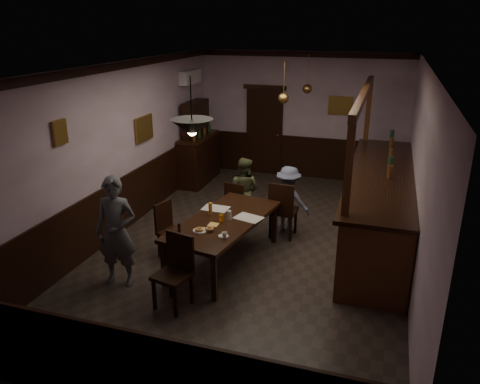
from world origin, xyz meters
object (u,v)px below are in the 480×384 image
at_px(chair_side, 169,227).
at_px(bar_counter, 379,204).
at_px(chair_far_right, 282,208).
at_px(person_standing, 116,232).
at_px(coffee_cup, 224,235).
at_px(person_seated_left, 244,191).
at_px(dining_table, 224,223).
at_px(chair_far_left, 237,203).
at_px(sideboard, 198,150).
at_px(pendant_iron, 192,128).
at_px(pendant_brass_far, 307,89).
at_px(pendant_brass_mid, 284,98).
at_px(person_seated_right, 288,200).
at_px(chair_near, 176,267).
at_px(soda_can, 221,218).

height_order(chair_side, bar_counter, bar_counter).
bearing_deg(chair_far_right, chair_side, 39.56).
bearing_deg(person_standing, chair_side, 63.77).
bearing_deg(coffee_cup, person_seated_left, 110.31).
bearing_deg(bar_counter, coffee_cup, -132.25).
bearing_deg(chair_far_right, bar_counter, -160.96).
relative_size(dining_table, chair_far_left, 2.60).
distance_m(coffee_cup, bar_counter, 3.05).
xyz_separation_m(chair_far_right, coffee_cup, (-0.44, -1.79, 0.23)).
relative_size(person_standing, person_seated_left, 1.28).
distance_m(dining_table, bar_counter, 2.80).
height_order(sideboard, pendant_iron, pendant_iron).
xyz_separation_m(coffee_cup, pendant_brass_far, (0.35, 4.27, 1.50)).
distance_m(person_seated_left, pendant_brass_mid, 1.87).
height_order(sideboard, bar_counter, bar_counter).
distance_m(chair_far_right, person_seated_right, 0.29).
relative_size(person_standing, pendant_iron, 2.16).
height_order(dining_table, sideboard, sideboard).
distance_m(chair_near, pendant_brass_far, 5.30).
distance_m(person_standing, pendant_brass_far, 5.25).
xyz_separation_m(chair_near, soda_can, (0.22, 1.18, 0.26)).
distance_m(person_seated_right, coffee_cup, 2.14).
relative_size(pendant_iron, pendant_brass_mid, 0.94).
bearing_deg(soda_can, pendant_brass_far, 81.14).
xyz_separation_m(person_standing, person_seated_left, (1.07, 2.65, -0.18)).
bearing_deg(chair_far_left, sideboard, -42.35).
bearing_deg(pendant_brass_far, sideboard, -179.07).
distance_m(chair_side, person_seated_left, 1.81).
bearing_deg(person_seated_right, chair_side, 53.98).
bearing_deg(dining_table, sideboard, 118.11).
height_order(chair_side, pendant_brass_far, pendant_brass_far).
bearing_deg(person_standing, sideboard, 88.70).
distance_m(sideboard, pendant_brass_mid, 3.08).
xyz_separation_m(chair_near, bar_counter, (2.50, 2.93, 0.10)).
xyz_separation_m(chair_near, person_standing, (-1.03, 0.25, 0.27)).
relative_size(soda_can, pendant_brass_far, 0.15).
relative_size(person_seated_right, coffee_cup, 15.51).
bearing_deg(coffee_cup, sideboard, 126.95).
bearing_deg(pendant_brass_far, bar_counter, -49.95).
bearing_deg(person_standing, pendant_brass_mid, 54.16).
xyz_separation_m(dining_table, bar_counter, (2.28, 1.63, -0.03)).
bearing_deg(soda_can, coffee_cup, -65.39).
bearing_deg(person_seated_left, chair_far_right, 160.93).
bearing_deg(chair_far_left, pendant_iron, 103.13).
relative_size(person_seated_left, pendant_brass_far, 1.59).
relative_size(chair_far_left, soda_can, 7.49).
xyz_separation_m(chair_side, pendant_brass_mid, (1.33, 2.29, 1.80)).
height_order(person_seated_left, pendant_brass_far, pendant_brass_far).
bearing_deg(chair_far_left, person_seated_right, -162.22).
bearing_deg(bar_counter, person_seated_left, -179.45).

